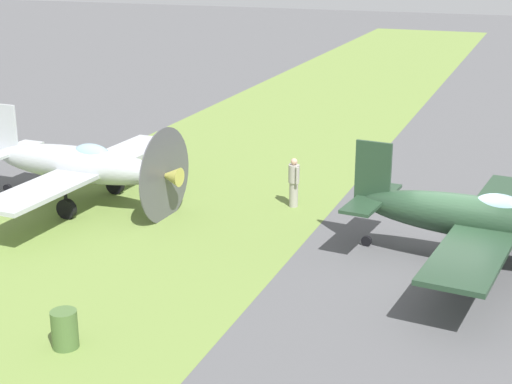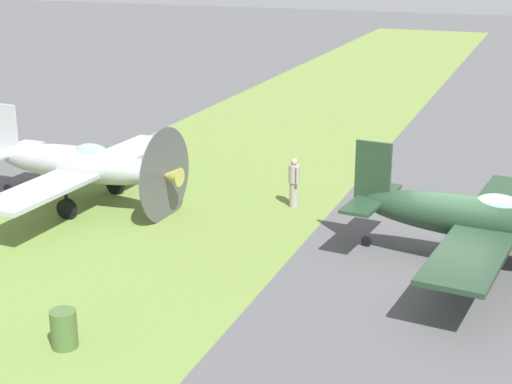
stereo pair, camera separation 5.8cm
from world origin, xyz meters
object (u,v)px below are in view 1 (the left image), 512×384
Objects in this scene: airplane_lead at (482,219)px; fuel_drum at (65,329)px; airplane_wingman at (82,165)px; ground_crew_chief at (294,181)px.

airplane_lead is 10.65× the size of fuel_drum.
airplane_wingman reaches higher than fuel_drum.
airplane_lead is 0.99× the size of airplane_wingman.
fuel_drum is at bearing 32.95° from airplane_wingman.
fuel_drum is (8.10, -8.23, -0.97)m from airplane_lead.
airplane_lead is at bearing 134.55° from fuel_drum.
airplane_wingman is 7.31m from ground_crew_chief.
ground_crew_chief reaches higher than fuel_drum.
ground_crew_chief is 11.27m from fuel_drum.
airplane_wingman is at bearing 65.71° from ground_crew_chief.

